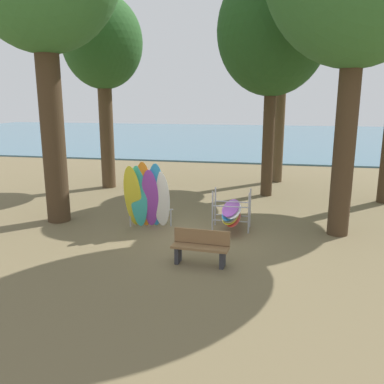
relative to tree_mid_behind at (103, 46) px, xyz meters
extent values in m
plane|color=brown|center=(5.27, -6.03, -6.16)|extent=(80.00, 80.00, 0.00)
cube|color=#477084|center=(5.27, 25.87, -6.11)|extent=(80.00, 36.00, 0.10)
cylinder|color=#42301E|center=(0.43, -5.25, -2.89)|extent=(0.73, 0.73, 6.53)
cylinder|color=#42301E|center=(9.32, -4.86, -3.12)|extent=(0.61, 0.61, 6.07)
cylinder|color=#4C3823|center=(0.00, 0.00, -3.54)|extent=(0.61, 0.61, 5.23)
ellipsoid|color=#285623|center=(0.00, 0.00, 0.15)|extent=(3.41, 3.41, 3.92)
cylinder|color=#42301E|center=(7.11, -0.22, -3.58)|extent=(0.47, 0.47, 5.16)
ellipsoid|color=#234C1E|center=(7.11, -0.22, 0.36)|extent=(4.31, 4.31, 4.95)
cylinder|color=brown|center=(7.55, 2.78, -2.97)|extent=(0.50, 0.50, 6.38)
ellipsoid|color=#33662D|center=(7.55, 2.78, 1.18)|extent=(3.04, 3.04, 3.50)
ellipsoid|color=yellow|center=(3.19, -5.67, -5.12)|extent=(0.67, 1.02, 2.09)
ellipsoid|color=#38B2AD|center=(3.36, -5.62, -5.13)|extent=(0.63, 0.76, 2.07)
ellipsoid|color=orange|center=(3.52, -5.57, -5.07)|extent=(0.67, 0.88, 2.19)
ellipsoid|color=purple|center=(3.69, -5.52, -5.19)|extent=(0.67, 0.85, 1.95)
ellipsoid|color=#2D8ED1|center=(3.85, -5.46, -5.09)|extent=(0.72, 0.89, 2.13)
ellipsoid|color=white|center=(4.02, -5.41, -5.22)|extent=(0.61, 0.70, 1.87)
cylinder|color=#9EA0A5|center=(2.98, -5.39, -5.89)|extent=(0.04, 0.04, 0.55)
cylinder|color=#9EA0A5|center=(4.23, -5.11, -5.89)|extent=(0.04, 0.04, 0.55)
cylinder|color=#9EA0A5|center=(3.60, -5.25, -5.61)|extent=(1.42, 0.35, 0.04)
cylinder|color=#9EA0A5|center=(5.60, -5.31, -5.54)|extent=(0.05, 0.05, 1.25)
cylinder|color=#9EA0A5|center=(6.70, -5.31, -5.54)|extent=(0.05, 0.05, 1.25)
cylinder|color=#9EA0A5|center=(5.60, -4.71, -5.54)|extent=(0.05, 0.05, 1.25)
cylinder|color=#9EA0A5|center=(6.70, -4.71, -5.54)|extent=(0.05, 0.05, 1.25)
cylinder|color=#9EA0A5|center=(6.15, -5.31, -5.81)|extent=(1.10, 0.04, 0.04)
cylinder|color=#9EA0A5|center=(6.15, -5.31, -5.36)|extent=(1.10, 0.04, 0.04)
cylinder|color=#9EA0A5|center=(6.15, -4.71, -5.81)|extent=(1.10, 0.04, 0.04)
cylinder|color=#9EA0A5|center=(6.15, -4.71, -5.36)|extent=(1.10, 0.04, 0.04)
ellipsoid|color=red|center=(6.18, -5.01, -5.76)|extent=(0.61, 2.12, 0.06)
ellipsoid|color=yellow|center=(6.12, -5.01, -5.70)|extent=(0.56, 2.11, 0.06)
ellipsoid|color=#C6B289|center=(6.12, -5.01, -5.64)|extent=(0.56, 2.11, 0.06)
ellipsoid|color=#2D8ED1|center=(6.13, -5.01, -5.58)|extent=(0.54, 2.11, 0.06)
ellipsoid|color=white|center=(6.19, -5.01, -5.52)|extent=(0.56, 2.11, 0.06)
ellipsoid|color=purple|center=(6.13, -5.01, -5.46)|extent=(0.50, 2.10, 0.06)
cube|color=#2D2D33|center=(5.13, -7.90, -5.95)|extent=(0.12, 0.33, 0.42)
cube|color=#2D2D33|center=(6.25, -7.98, -5.95)|extent=(0.12, 0.33, 0.42)
cube|color=olive|center=(5.69, -7.94, -5.71)|extent=(1.43, 0.50, 0.06)
cube|color=olive|center=(5.70, -7.76, -5.49)|extent=(1.40, 0.16, 0.36)
camera|label=1|loc=(7.33, -17.06, -2.17)|focal=37.87mm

